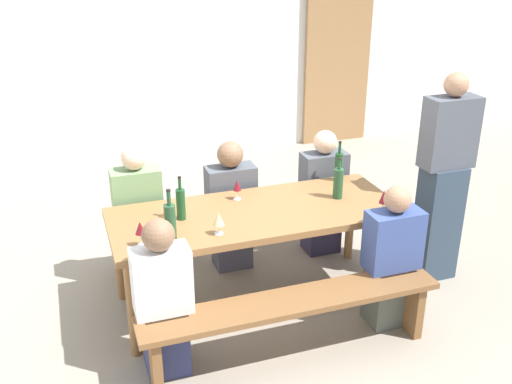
{
  "coord_description": "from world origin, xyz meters",
  "views": [
    {
      "loc": [
        -1.26,
        -3.64,
        2.57
      ],
      "look_at": [
        0.0,
        0.0,
        0.9
      ],
      "focal_mm": 41.53,
      "sensor_mm": 36.0,
      "label": 1
    }
  ],
  "objects_px": {
    "wine_bottle_2": "(339,166)",
    "seated_guest_near_0": "(163,302)",
    "seated_guest_far_0": "(139,220)",
    "bench_near": "(292,312)",
    "seated_guest_near_1": "(391,261)",
    "seated_guest_far_2": "(323,196)",
    "wine_glass_2": "(237,186)",
    "seated_guest_far_1": "(231,209)",
    "wine_bottle_1": "(170,221)",
    "tasting_table": "(256,221)",
    "standing_host": "(443,184)",
    "wine_glass_3": "(140,229)",
    "wine_glass_0": "(384,198)",
    "wine_bottle_0": "(181,203)",
    "wine_bottle_3": "(338,183)",
    "wine_glass_1": "(218,219)",
    "bench_far": "(229,219)",
    "wooden_door": "(337,63)"
  },
  "relations": [
    {
      "from": "wine_bottle_2",
      "to": "seated_guest_near_0",
      "type": "relative_size",
      "value": 0.31
    },
    {
      "from": "seated_guest_near_0",
      "to": "seated_guest_far_0",
      "type": "bearing_deg",
      "value": -1.39
    },
    {
      "from": "bench_near",
      "to": "seated_guest_near_1",
      "type": "relative_size",
      "value": 1.88
    },
    {
      "from": "seated_guest_far_2",
      "to": "wine_glass_2",
      "type": "bearing_deg",
      "value": -69.64
    },
    {
      "from": "bench_near",
      "to": "seated_guest_far_1",
      "type": "xyz_separation_m",
      "value": [
        -0.02,
        1.28,
        0.17
      ]
    },
    {
      "from": "wine_bottle_2",
      "to": "seated_guest_far_0",
      "type": "distance_m",
      "value": 1.64
    },
    {
      "from": "wine_bottle_1",
      "to": "seated_guest_near_0",
      "type": "xyz_separation_m",
      "value": [
        -0.13,
        -0.34,
        -0.37
      ]
    },
    {
      "from": "tasting_table",
      "to": "wine_glass_2",
      "type": "xyz_separation_m",
      "value": [
        -0.07,
        0.24,
        0.18
      ]
    },
    {
      "from": "wine_bottle_1",
      "to": "standing_host",
      "type": "xyz_separation_m",
      "value": [
        2.16,
        0.11,
        -0.07
      ]
    },
    {
      "from": "seated_guest_near_1",
      "to": "wine_glass_3",
      "type": "bearing_deg",
      "value": 79.41
    },
    {
      "from": "wine_bottle_1",
      "to": "seated_guest_near_1",
      "type": "height_order",
      "value": "wine_bottle_1"
    },
    {
      "from": "standing_host",
      "to": "wine_glass_0",
      "type": "bearing_deg",
      "value": 18.1
    },
    {
      "from": "wine_bottle_0",
      "to": "seated_guest_far_1",
      "type": "relative_size",
      "value": 0.29
    },
    {
      "from": "wine_bottle_0",
      "to": "seated_guest_far_0",
      "type": "xyz_separation_m",
      "value": [
        -0.24,
        0.52,
        -0.33
      ]
    },
    {
      "from": "wine_glass_0",
      "to": "wine_bottle_3",
      "type": "bearing_deg",
      "value": 117.34
    },
    {
      "from": "seated_guest_near_1",
      "to": "seated_guest_far_1",
      "type": "xyz_separation_m",
      "value": [
        -0.82,
        1.13,
        0.03
      ]
    },
    {
      "from": "tasting_table",
      "to": "wine_bottle_0",
      "type": "bearing_deg",
      "value": 174.69
    },
    {
      "from": "wine_glass_1",
      "to": "wine_glass_2",
      "type": "relative_size",
      "value": 1.04
    },
    {
      "from": "wine_glass_0",
      "to": "seated_guest_near_0",
      "type": "relative_size",
      "value": 0.17
    },
    {
      "from": "bench_near",
      "to": "seated_guest_far_2",
      "type": "relative_size",
      "value": 1.81
    },
    {
      "from": "wine_bottle_3",
      "to": "seated_guest_far_1",
      "type": "distance_m",
      "value": 0.94
    },
    {
      "from": "wine_bottle_2",
      "to": "wine_glass_1",
      "type": "relative_size",
      "value": 2.07
    },
    {
      "from": "tasting_table",
      "to": "wine_bottle_1",
      "type": "bearing_deg",
      "value": -161.53
    },
    {
      "from": "wine_bottle_2",
      "to": "seated_guest_far_2",
      "type": "bearing_deg",
      "value": 94.98
    },
    {
      "from": "tasting_table",
      "to": "wine_glass_3",
      "type": "xyz_separation_m",
      "value": [
        -0.86,
        -0.26,
        0.2
      ]
    },
    {
      "from": "tasting_table",
      "to": "bench_far",
      "type": "bearing_deg",
      "value": 90.0
    },
    {
      "from": "bench_near",
      "to": "wine_glass_2",
      "type": "height_order",
      "value": "wine_glass_2"
    },
    {
      "from": "bench_far",
      "to": "wine_bottle_3",
      "type": "height_order",
      "value": "wine_bottle_3"
    },
    {
      "from": "wine_glass_3",
      "to": "wine_bottle_1",
      "type": "bearing_deg",
      "value": 9.6
    },
    {
      "from": "wine_bottle_3",
      "to": "seated_guest_near_1",
      "type": "xyz_separation_m",
      "value": [
        0.14,
        -0.59,
        -0.38
      ]
    },
    {
      "from": "wine_bottle_3",
      "to": "seated_guest_far_2",
      "type": "xyz_separation_m",
      "value": [
        0.14,
        0.54,
        -0.35
      ]
    },
    {
      "from": "tasting_table",
      "to": "wine_bottle_1",
      "type": "height_order",
      "value": "wine_bottle_1"
    },
    {
      "from": "bench_near",
      "to": "standing_host",
      "type": "distance_m",
      "value": 1.67
    },
    {
      "from": "seated_guest_far_0",
      "to": "seated_guest_near_1",
      "type": "bearing_deg",
      "value": 54.22
    },
    {
      "from": "bench_near",
      "to": "wine_bottle_3",
      "type": "xyz_separation_m",
      "value": [
        0.66,
        0.74,
        0.52
      ]
    },
    {
      "from": "tasting_table",
      "to": "wine_glass_3",
      "type": "distance_m",
      "value": 0.92
    },
    {
      "from": "seated_guest_near_0",
      "to": "wine_bottle_1",
      "type": "bearing_deg",
      "value": -21.38
    },
    {
      "from": "seated_guest_near_0",
      "to": "wooden_door",
      "type": "bearing_deg",
      "value": -38.25
    },
    {
      "from": "bench_near",
      "to": "seated_guest_far_0",
      "type": "height_order",
      "value": "seated_guest_far_0"
    },
    {
      "from": "seated_guest_near_0",
      "to": "standing_host",
      "type": "relative_size",
      "value": 0.64
    },
    {
      "from": "wine_bottle_0",
      "to": "wine_bottle_2",
      "type": "relative_size",
      "value": 0.97
    },
    {
      "from": "wine_glass_0",
      "to": "wine_glass_1",
      "type": "xyz_separation_m",
      "value": [
        -1.19,
        0.07,
        -0.01
      ]
    },
    {
      "from": "bench_near",
      "to": "seated_guest_near_0",
      "type": "bearing_deg",
      "value": 169.35
    },
    {
      "from": "wine_glass_3",
      "to": "standing_host",
      "type": "bearing_deg",
      "value": 3.42
    },
    {
      "from": "tasting_table",
      "to": "wine_bottle_3",
      "type": "distance_m",
      "value": 0.69
    },
    {
      "from": "wooden_door",
      "to": "wine_glass_1",
      "type": "xyz_separation_m",
      "value": [
        -2.61,
        -3.58,
        -0.19
      ]
    },
    {
      "from": "wooden_door",
      "to": "wine_bottle_0",
      "type": "height_order",
      "value": "wooden_door"
    },
    {
      "from": "wooden_door",
      "to": "seated_guest_far_0",
      "type": "xyz_separation_m",
      "value": [
        -3.04,
        -2.75,
        -0.51
      ]
    },
    {
      "from": "tasting_table",
      "to": "standing_host",
      "type": "distance_m",
      "value": 1.5
    },
    {
      "from": "standing_host",
      "to": "wine_bottle_2",
      "type": "bearing_deg",
      "value": -33.97
    }
  ]
}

